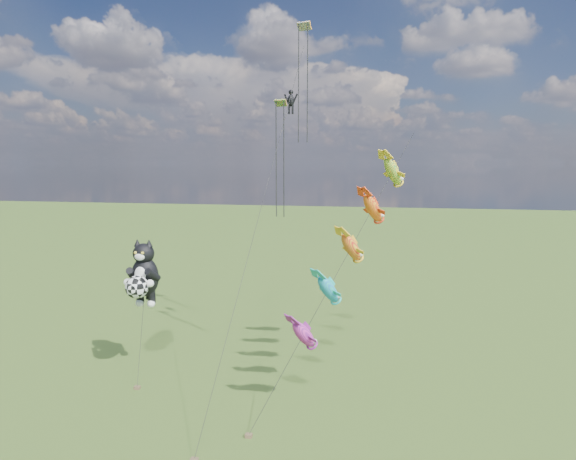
# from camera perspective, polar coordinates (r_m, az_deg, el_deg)

# --- Properties ---
(ground) EXTENTS (300.00, 300.00, 0.00)m
(ground) POSITION_cam_1_polar(r_m,az_deg,el_deg) (39.58, -24.97, -16.59)
(ground) COLOR #244110
(cat_kite_rig) EXTENTS (2.37, 4.13, 10.35)m
(cat_kite_rig) POSITION_cam_1_polar(r_m,az_deg,el_deg) (37.52, -16.84, -5.14)
(cat_kite_rig) COLOR brown
(cat_kite_rig) RESTS_ON ground
(fish_windsock_rig) EXTENTS (9.77, 12.77, 18.23)m
(fish_windsock_rig) POSITION_cam_1_polar(r_m,az_deg,el_deg) (32.88, 7.48, -2.12)
(fish_windsock_rig) COLOR brown
(fish_windsock_rig) RESTS_ON ground
(parafoil_rig) EXTENTS (3.97, 17.36, 26.97)m
(parafoil_rig) POSITION_cam_1_polar(r_m,az_deg,el_deg) (38.03, 0.25, 14.74)
(parafoil_rig) COLOR brown
(parafoil_rig) RESTS_ON ground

